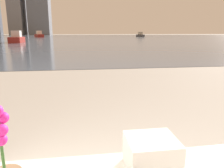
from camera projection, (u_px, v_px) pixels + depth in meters
name	position (u px, v px, depth m)	size (l,w,h in m)	color
towel_stack	(151.00, 154.00, 1.03)	(0.23, 0.21, 0.16)	white
harbor_water	(81.00, 37.00, 59.95)	(180.00, 110.00, 0.01)	slate
harbor_boat_0	(140.00, 35.00, 61.00)	(1.57, 3.65, 1.33)	#4C4C51
harbor_boat_1	(39.00, 35.00, 53.92)	(2.95, 4.56, 1.62)	maroon
harbor_boat_3	(17.00, 38.00, 25.54)	(1.50, 3.74, 1.37)	maroon
skyline_tower_2	(39.00, 8.00, 108.16)	(9.91, 12.13, 25.89)	slate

